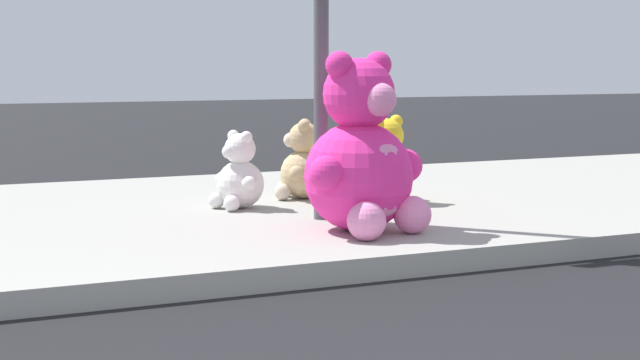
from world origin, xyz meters
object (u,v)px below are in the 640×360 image
(plush_tan, at_px, (302,167))
(plush_pink_large, at_px, (362,160))
(plush_yellow, at_px, (384,167))
(plush_white, at_px, (238,177))

(plush_tan, bearing_deg, plush_pink_large, -97.84)
(plush_tan, relative_size, plush_yellow, 0.94)
(plush_tan, height_order, plush_yellow, plush_yellow)
(plush_pink_large, height_order, plush_yellow, plush_pink_large)
(plush_yellow, bearing_deg, plush_tan, 139.73)
(plush_pink_large, xyz_separation_m, plush_tan, (0.22, 1.62, -0.22))
(plush_pink_large, bearing_deg, plush_tan, 82.16)
(plush_tan, distance_m, plush_yellow, 0.72)
(plush_pink_large, xyz_separation_m, plush_white, (-0.45, 1.32, -0.24))
(plush_yellow, bearing_deg, plush_white, 172.28)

